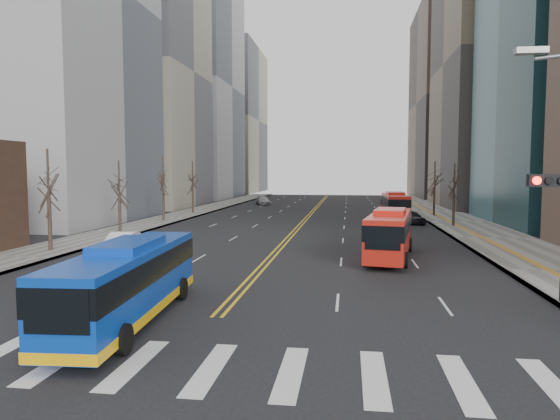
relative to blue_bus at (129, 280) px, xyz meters
name	(u,v)px	position (x,y,z in m)	size (l,w,h in m)	color
ground	(172,366)	(3.15, -4.00, -1.65)	(220.00, 220.00, 0.00)	black
sidewalk_right	(458,222)	(20.65, 41.00, -1.57)	(7.00, 130.00, 0.15)	slate
sidewalk_left	(172,218)	(-13.35, 41.00, -1.57)	(5.00, 130.00, 0.15)	slate
crosswalk	(172,366)	(3.15, -4.00, -1.64)	(26.70, 4.00, 0.01)	silver
centerline	(311,213)	(3.15, 51.00, -1.64)	(0.55, 100.00, 0.01)	gold
office_towers	(319,59)	(3.28, 64.51, 22.28)	(83.00, 134.00, 58.00)	#99999B
street_trees	(224,181)	(-4.03, 30.55, 3.23)	(35.20, 47.20, 7.60)	#2E241C
blue_bus	(129,280)	(0.00, 0.00, 0.00)	(3.01, 10.79, 3.14)	#0B3CB2
red_bus_near	(390,231)	(11.03, 15.80, 0.20)	(3.98, 10.58, 3.30)	red
red_bus_far	(395,204)	(13.75, 42.38, 0.24)	(2.73, 10.61, 3.38)	red
car_white	(122,244)	(-7.28, 14.64, -0.87)	(1.65, 4.73, 1.56)	white
car_dark_mid	(412,217)	(15.21, 38.51, -0.91)	(1.73, 4.30, 1.46)	black
car_silver	(263,201)	(-6.54, 67.76, -0.94)	(1.98, 4.88, 1.42)	#9D9EA3
car_dark_far	(389,201)	(15.33, 72.25, -1.02)	(2.07, 4.50, 1.25)	black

